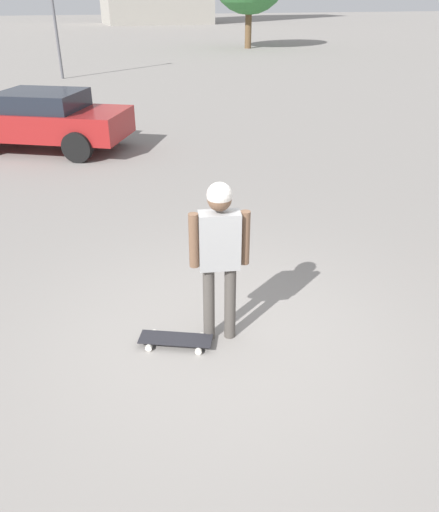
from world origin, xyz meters
The scene contains 4 objects.
ground_plane centered at (0.00, 0.00, 0.00)m, with size 220.00×220.00×0.00m, color gray.
person centered at (0.00, 0.00, 1.12)m, with size 0.28×0.60×1.78m.
skateboard centered at (0.01, 0.49, 0.07)m, with size 0.54×0.81×0.08m.
car_parked_near centered at (8.55, 1.59, 0.73)m, with size 3.51×4.46×1.37m.
Camera 1 is at (-4.22, 1.43, 3.33)m, focal length 35.00 mm.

